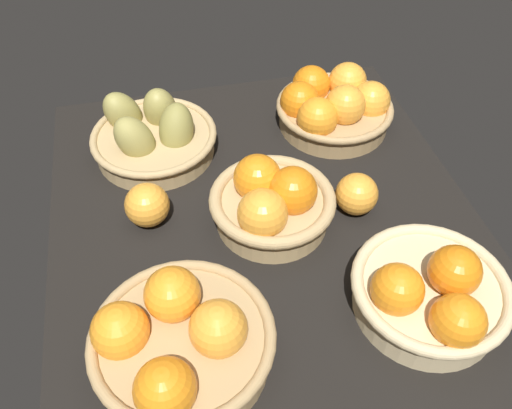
{
  "coord_description": "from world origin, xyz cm",
  "views": [
    {
      "loc": [
        58.26,
        -15.31,
        69.91
      ],
      "look_at": [
        -0.54,
        -1.7,
        7.0
      ],
      "focal_mm": 37.11,
      "sensor_mm": 36.0,
      "label": 1
    }
  ],
  "objects_px": {
    "loose_orange_back_gap": "(357,194)",
    "basket_center": "(272,202)",
    "basket_far_left": "(333,106)",
    "basket_near_left_pears": "(153,134)",
    "loose_orange_front_gap": "(147,205)",
    "basket_far_right": "(430,293)",
    "basket_near_right": "(179,341)"
  },
  "relations": [
    {
      "from": "loose_orange_back_gap",
      "to": "basket_center",
      "type": "bearing_deg",
      "value": -90.76
    },
    {
      "from": "basket_far_right",
      "to": "loose_orange_back_gap",
      "type": "distance_m",
      "value": 0.22
    },
    {
      "from": "basket_near_right",
      "to": "basket_center",
      "type": "height_order",
      "value": "basket_near_right"
    },
    {
      "from": "basket_near_right",
      "to": "basket_center",
      "type": "distance_m",
      "value": 0.28
    },
    {
      "from": "loose_orange_front_gap",
      "to": "basket_center",
      "type": "bearing_deg",
      "value": 75.64
    },
    {
      "from": "basket_near_right",
      "to": "loose_orange_front_gap",
      "type": "height_order",
      "value": "basket_near_right"
    },
    {
      "from": "basket_far_right",
      "to": "loose_orange_front_gap",
      "type": "height_order",
      "value": "basket_far_right"
    },
    {
      "from": "basket_center",
      "to": "basket_near_left_pears",
      "type": "distance_m",
      "value": 0.29
    },
    {
      "from": "basket_near_right",
      "to": "loose_orange_front_gap",
      "type": "bearing_deg",
      "value": -175.72
    },
    {
      "from": "basket_far_left",
      "to": "basket_far_right",
      "type": "bearing_deg",
      "value": -1.39
    },
    {
      "from": "basket_far_left",
      "to": "loose_orange_back_gap",
      "type": "relative_size",
      "value": 3.22
    },
    {
      "from": "basket_near_right",
      "to": "basket_center",
      "type": "relative_size",
      "value": 1.18
    },
    {
      "from": "basket_far_left",
      "to": "basket_near_left_pears",
      "type": "relative_size",
      "value": 0.98
    },
    {
      "from": "basket_near_left_pears",
      "to": "basket_center",
      "type": "bearing_deg",
      "value": 36.56
    },
    {
      "from": "basket_center",
      "to": "loose_orange_front_gap",
      "type": "bearing_deg",
      "value": -104.36
    },
    {
      "from": "basket_near_right",
      "to": "basket_far_right",
      "type": "relative_size",
      "value": 1.09
    },
    {
      "from": "basket_center",
      "to": "basket_far_left",
      "type": "bearing_deg",
      "value": 141.85
    },
    {
      "from": "basket_near_left_pears",
      "to": "loose_orange_front_gap",
      "type": "xyz_separation_m",
      "value": [
        0.18,
        -0.03,
        -0.0
      ]
    },
    {
      "from": "basket_near_left_pears",
      "to": "basket_far_left",
      "type": "bearing_deg",
      "value": 90.35
    },
    {
      "from": "basket_far_right",
      "to": "basket_far_left",
      "type": "xyz_separation_m",
      "value": [
        -0.46,
        0.01,
        -0.0
      ]
    },
    {
      "from": "basket_far_right",
      "to": "basket_near_left_pears",
      "type": "bearing_deg",
      "value": -142.53
    },
    {
      "from": "loose_orange_back_gap",
      "to": "loose_orange_front_gap",
      "type": "bearing_deg",
      "value": -98.69
    },
    {
      "from": "basket_far_left",
      "to": "basket_center",
      "type": "bearing_deg",
      "value": -38.15
    },
    {
      "from": "basket_near_right",
      "to": "loose_orange_back_gap",
      "type": "relative_size",
      "value": 3.41
    },
    {
      "from": "basket_center",
      "to": "basket_far_right",
      "type": "relative_size",
      "value": 0.92
    },
    {
      "from": "basket_far_left",
      "to": "basket_near_left_pears",
      "type": "height_order",
      "value": "basket_near_left_pears"
    },
    {
      "from": "loose_orange_front_gap",
      "to": "loose_orange_back_gap",
      "type": "xyz_separation_m",
      "value": [
        0.05,
        0.35,
        -0.0
      ]
    },
    {
      "from": "basket_near_right",
      "to": "basket_far_left",
      "type": "bearing_deg",
      "value": 141.04
    },
    {
      "from": "basket_far_right",
      "to": "basket_far_left",
      "type": "relative_size",
      "value": 0.97
    },
    {
      "from": "basket_far_left",
      "to": "basket_near_left_pears",
      "type": "xyz_separation_m",
      "value": [
        0.0,
        -0.36,
        -0.01
      ]
    },
    {
      "from": "basket_near_right",
      "to": "basket_near_left_pears",
      "type": "xyz_separation_m",
      "value": [
        -0.45,
        0.01,
        -0.01
      ]
    },
    {
      "from": "basket_near_right",
      "to": "loose_orange_front_gap",
      "type": "distance_m",
      "value": 0.27
    }
  ]
}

